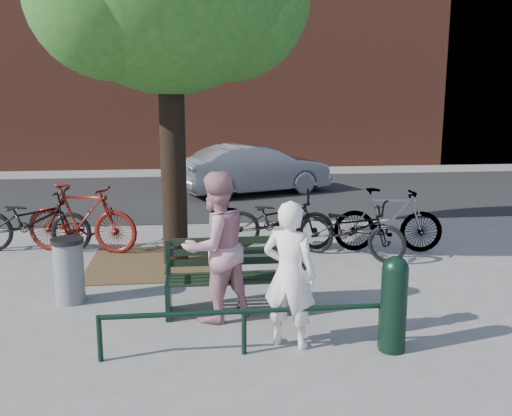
{
  "coord_description": "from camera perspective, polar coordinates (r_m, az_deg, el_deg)",
  "views": [
    {
      "loc": [
        -0.51,
        -6.85,
        2.75
      ],
      "look_at": [
        0.38,
        1.0,
        1.14
      ],
      "focal_mm": 40.0,
      "sensor_mm": 36.0,
      "label": 1
    }
  ],
  "objects": [
    {
      "name": "ground",
      "position": [
        7.4,
        -2.07,
        -10.32
      ],
      "size": [
        90.0,
        90.0,
        0.0
      ],
      "primitive_type": "plane",
      "color": "gray",
      "rests_on": "ground"
    },
    {
      "name": "dirt_pit",
      "position": [
        9.46,
        -9.2,
        -5.46
      ],
      "size": [
        2.4,
        2.0,
        0.02
      ],
      "primitive_type": "cube",
      "color": "brown",
      "rests_on": "ground"
    },
    {
      "name": "road",
      "position": [
        15.6,
        -4.5,
        1.35
      ],
      "size": [
        40.0,
        7.0,
        0.01
      ],
      "primitive_type": "cube",
      "color": "black",
      "rests_on": "ground"
    },
    {
      "name": "park_bench",
      "position": [
        7.31,
        -2.15,
        -6.6
      ],
      "size": [
        1.74,
        0.54,
        0.97
      ],
      "color": "black",
      "rests_on": "ground"
    },
    {
      "name": "guard_railing",
      "position": [
        6.14,
        -1.21,
        -10.97
      ],
      "size": [
        3.06,
        0.06,
        0.51
      ],
      "color": "black",
      "rests_on": "ground"
    },
    {
      "name": "person_left",
      "position": [
        6.2,
        3.38,
        -6.69
      ],
      "size": [
        0.71,
        0.63,
        1.63
      ],
      "primitive_type": "imported",
      "rotation": [
        0.0,
        0.0,
        2.65
      ],
      "color": "white",
      "rests_on": "ground"
    },
    {
      "name": "person_right",
      "position": [
        6.91,
        -4.06,
        -3.88
      ],
      "size": [
        1.12,
        1.06,
        1.84
      ],
      "primitive_type": "imported",
      "rotation": [
        0.0,
        0.0,
        3.7
      ],
      "color": "#BF838A",
      "rests_on": "ground"
    },
    {
      "name": "bollard",
      "position": [
        6.33,
        13.62,
        -8.99
      ],
      "size": [
        0.28,
        0.28,
        1.06
      ],
      "color": "black",
      "rests_on": "ground"
    },
    {
      "name": "litter_bin",
      "position": [
        7.97,
        -18.2,
        -5.92
      ],
      "size": [
        0.43,
        0.43,
        0.87
      ],
      "color": "gray",
      "rests_on": "ground"
    },
    {
      "name": "bicycle_a",
      "position": [
        10.67,
        -21.51,
        -1.19
      ],
      "size": [
        2.18,
        1.02,
        1.1
      ],
      "primitive_type": "imported",
      "rotation": [
        0.0,
        0.0,
        1.43
      ],
      "color": "black",
      "rests_on": "ground"
    },
    {
      "name": "bicycle_b",
      "position": [
        10.3,
        -17.08,
        -1.02
      ],
      "size": [
        2.1,
        1.11,
        1.21
      ],
      "primitive_type": "imported",
      "rotation": [
        0.0,
        0.0,
        1.29
      ],
      "color": "#52110B",
      "rests_on": "ground"
    },
    {
      "name": "bicycle_c",
      "position": [
        10.14,
        2.21,
        -1.18
      ],
      "size": [
        2.08,
        1.03,
        1.04
      ],
      "primitive_type": "imported",
      "rotation": [
        0.0,
        0.0,
        1.39
      ],
      "color": "black",
      "rests_on": "ground"
    },
    {
      "name": "bicycle_d",
      "position": [
        10.19,
        13.06,
        -1.18
      ],
      "size": [
        1.94,
        0.88,
        1.13
      ],
      "primitive_type": "imported",
      "rotation": [
        0.0,
        0.0,
        1.38
      ],
      "color": "gray",
      "rests_on": "ground"
    },
    {
      "name": "bicycle_e",
      "position": [
        9.69,
        9.47,
        -2.09
      ],
      "size": [
        1.93,
        1.64,
        1.0
      ],
      "primitive_type": "imported",
      "rotation": [
        0.0,
        0.0,
        0.95
      ],
      "color": "black",
      "rests_on": "ground"
    },
    {
      "name": "parked_car",
      "position": [
        15.56,
        -0.16,
        3.89
      ],
      "size": [
        4.4,
        2.78,
        1.37
      ],
      "primitive_type": "imported",
      "rotation": [
        0.0,
        0.0,
        1.92
      ],
      "color": "gray",
      "rests_on": "ground"
    }
  ]
}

